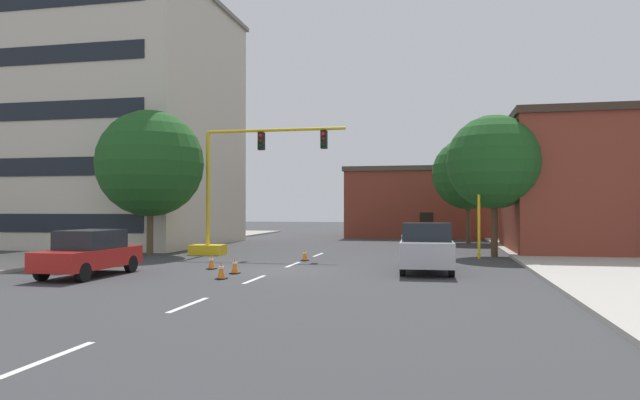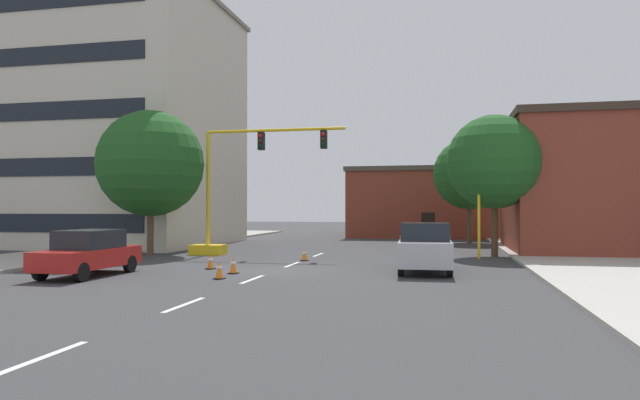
{
  "view_description": "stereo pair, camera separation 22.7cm",
  "coord_description": "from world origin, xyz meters",
  "px_view_note": "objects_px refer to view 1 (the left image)",
  "views": [
    {
      "loc": [
        6.52,
        -22.63,
        2.57
      ],
      "look_at": [
        0.11,
        7.99,
        3.01
      ],
      "focal_mm": 32.08,
      "sensor_mm": 36.0,
      "label": 1
    },
    {
      "loc": [
        6.74,
        -22.58,
        2.57
      ],
      "look_at": [
        0.11,
        7.99,
        3.01
      ],
      "focal_mm": 32.08,
      "sensor_mm": 36.0,
      "label": 2
    }
  ],
  "objects_px": {
    "traffic_cone_roadside_a": "(212,262)",
    "traffic_cone_roadside_d": "(305,255)",
    "traffic_light_pole_right": "(479,189)",
    "traffic_cone_roadside_c": "(221,270)",
    "tree_right_mid": "(494,162)",
    "tree_right_far": "(468,174)",
    "tree_left_near": "(150,163)",
    "traffic_cone_roadside_b": "(235,266)",
    "pickup_truck_silver": "(426,247)",
    "sedan_red_near_left": "(90,253)",
    "traffic_signal_gantry": "(226,215)"
  },
  "relations": [
    {
      "from": "tree_right_mid",
      "to": "traffic_cone_roadside_a",
      "type": "bearing_deg",
      "value": -143.69
    },
    {
      "from": "traffic_light_pole_right",
      "to": "traffic_cone_roadside_c",
      "type": "distance_m",
      "value": 14.7
    },
    {
      "from": "tree_right_mid",
      "to": "traffic_cone_roadside_d",
      "type": "height_order",
      "value": "tree_right_mid"
    },
    {
      "from": "pickup_truck_silver",
      "to": "traffic_cone_roadside_b",
      "type": "distance_m",
      "value": 7.72
    },
    {
      "from": "tree_left_near",
      "to": "pickup_truck_silver",
      "type": "relative_size",
      "value": 1.44
    },
    {
      "from": "traffic_cone_roadside_b",
      "to": "traffic_cone_roadside_c",
      "type": "bearing_deg",
      "value": -86.11
    },
    {
      "from": "pickup_truck_silver",
      "to": "traffic_cone_roadside_a",
      "type": "bearing_deg",
      "value": -173.45
    },
    {
      "from": "traffic_cone_roadside_a",
      "to": "traffic_cone_roadside_c",
      "type": "bearing_deg",
      "value": -61.7
    },
    {
      "from": "pickup_truck_silver",
      "to": "traffic_cone_roadside_b",
      "type": "relative_size",
      "value": 8.51
    },
    {
      "from": "tree_right_mid",
      "to": "traffic_cone_roadside_b",
      "type": "xyz_separation_m",
      "value": [
        -10.68,
        -10.35,
        -4.69
      ]
    },
    {
      "from": "tree_right_mid",
      "to": "traffic_cone_roadside_b",
      "type": "relative_size",
      "value": 11.69
    },
    {
      "from": "tree_left_near",
      "to": "traffic_cone_roadside_b",
      "type": "bearing_deg",
      "value": -43.91
    },
    {
      "from": "traffic_signal_gantry",
      "to": "tree_right_far",
      "type": "relative_size",
      "value": 1.11
    },
    {
      "from": "pickup_truck_silver",
      "to": "traffic_cone_roadside_c",
      "type": "bearing_deg",
      "value": -150.35
    },
    {
      "from": "traffic_light_pole_right",
      "to": "sedan_red_near_left",
      "type": "xyz_separation_m",
      "value": [
        -14.86,
        -10.79,
        -2.64
      ]
    },
    {
      "from": "tree_right_mid",
      "to": "pickup_truck_silver",
      "type": "relative_size",
      "value": 1.37
    },
    {
      "from": "traffic_signal_gantry",
      "to": "pickup_truck_silver",
      "type": "bearing_deg",
      "value": -28.31
    },
    {
      "from": "traffic_cone_roadside_b",
      "to": "tree_right_far",
      "type": "bearing_deg",
      "value": 65.95
    },
    {
      "from": "traffic_cone_roadside_d",
      "to": "tree_right_mid",
      "type": "bearing_deg",
      "value": 25.87
    },
    {
      "from": "tree_right_far",
      "to": "tree_left_near",
      "type": "relative_size",
      "value": 0.98
    },
    {
      "from": "tree_left_near",
      "to": "tree_right_far",
      "type": "bearing_deg",
      "value": 40.51
    },
    {
      "from": "tree_right_far",
      "to": "tree_left_near",
      "type": "distance_m",
      "value": 23.0
    },
    {
      "from": "tree_left_near",
      "to": "traffic_cone_roadside_d",
      "type": "relative_size",
      "value": 13.27
    },
    {
      "from": "tree_right_far",
      "to": "traffic_cone_roadside_d",
      "type": "distance_m",
      "value": 19.05
    },
    {
      "from": "traffic_cone_roadside_a",
      "to": "traffic_cone_roadside_c",
      "type": "height_order",
      "value": "traffic_cone_roadside_c"
    },
    {
      "from": "traffic_light_pole_right",
      "to": "tree_left_near",
      "type": "distance_m",
      "value": 17.51
    },
    {
      "from": "pickup_truck_silver",
      "to": "traffic_cone_roadside_d",
      "type": "height_order",
      "value": "pickup_truck_silver"
    },
    {
      "from": "tree_right_mid",
      "to": "traffic_cone_roadside_c",
      "type": "height_order",
      "value": "tree_right_mid"
    },
    {
      "from": "traffic_signal_gantry",
      "to": "tree_left_near",
      "type": "height_order",
      "value": "tree_left_near"
    },
    {
      "from": "traffic_signal_gantry",
      "to": "traffic_light_pole_right",
      "type": "xyz_separation_m",
      "value": [
        13.36,
        0.63,
        1.32
      ]
    },
    {
      "from": "tree_right_mid",
      "to": "traffic_cone_roadside_d",
      "type": "bearing_deg",
      "value": -154.13
    },
    {
      "from": "traffic_signal_gantry",
      "to": "tree_right_mid",
      "type": "height_order",
      "value": "tree_right_mid"
    },
    {
      "from": "tree_right_far",
      "to": "sedan_red_near_left",
      "type": "xyz_separation_m",
      "value": [
        -14.97,
        -24.15,
        -4.2
      ]
    },
    {
      "from": "traffic_cone_roadside_a",
      "to": "tree_left_near",
      "type": "bearing_deg",
      "value": 135.54
    },
    {
      "from": "pickup_truck_silver",
      "to": "traffic_cone_roadside_c",
      "type": "height_order",
      "value": "pickup_truck_silver"
    },
    {
      "from": "traffic_light_pole_right",
      "to": "pickup_truck_silver",
      "type": "bearing_deg",
      "value": -111.04
    },
    {
      "from": "traffic_cone_roadside_c",
      "to": "tree_right_far",
      "type": "bearing_deg",
      "value": 67.73
    },
    {
      "from": "pickup_truck_silver",
      "to": "traffic_cone_roadside_d",
      "type": "distance_m",
      "value": 6.87
    },
    {
      "from": "traffic_cone_roadside_c",
      "to": "traffic_cone_roadside_d",
      "type": "relative_size",
      "value": 1.1
    },
    {
      "from": "traffic_cone_roadside_a",
      "to": "traffic_cone_roadside_d",
      "type": "relative_size",
      "value": 1.04
    },
    {
      "from": "traffic_signal_gantry",
      "to": "sedan_red_near_left",
      "type": "height_order",
      "value": "traffic_signal_gantry"
    },
    {
      "from": "tree_right_far",
      "to": "traffic_cone_roadside_c",
      "type": "relative_size",
      "value": 11.83
    },
    {
      "from": "tree_left_near",
      "to": "traffic_cone_roadside_c",
      "type": "relative_size",
      "value": 12.07
    },
    {
      "from": "traffic_signal_gantry",
      "to": "pickup_truck_silver",
      "type": "xyz_separation_m",
      "value": [
        10.86,
        -5.85,
        -1.24
      ]
    },
    {
      "from": "sedan_red_near_left",
      "to": "traffic_cone_roadside_b",
      "type": "relative_size",
      "value": 7.04
    },
    {
      "from": "tree_left_near",
      "to": "sedan_red_near_left",
      "type": "height_order",
      "value": "tree_left_near"
    },
    {
      "from": "traffic_light_pole_right",
      "to": "traffic_cone_roadside_b",
      "type": "xyz_separation_m",
      "value": [
        -9.8,
        -8.87,
        -3.21
      ]
    },
    {
      "from": "pickup_truck_silver",
      "to": "traffic_cone_roadside_b",
      "type": "bearing_deg",
      "value": -161.92
    },
    {
      "from": "traffic_signal_gantry",
      "to": "traffic_cone_roadside_a",
      "type": "bearing_deg",
      "value": -73.68
    },
    {
      "from": "traffic_signal_gantry",
      "to": "pickup_truck_silver",
      "type": "distance_m",
      "value": 12.4
    }
  ]
}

